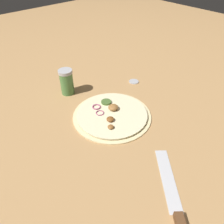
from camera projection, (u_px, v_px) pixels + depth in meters
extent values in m
plane|color=tan|center=(112.00, 116.00, 0.76)|extent=(3.00, 3.00, 0.00)
cylinder|color=beige|center=(112.00, 115.00, 0.76)|extent=(0.27, 0.27, 0.01)
cylinder|color=beige|center=(112.00, 114.00, 0.75)|extent=(0.24, 0.24, 0.00)
cylinder|color=#47662D|center=(106.00, 102.00, 0.80)|extent=(0.04, 0.04, 0.01)
ellipsoid|color=brown|center=(110.00, 119.00, 0.72)|extent=(0.03, 0.03, 0.01)
torus|color=#A34C70|center=(97.00, 107.00, 0.78)|extent=(0.03, 0.03, 0.00)
ellipsoid|color=#996633|center=(113.00, 107.00, 0.76)|extent=(0.04, 0.04, 0.02)
torus|color=#934266|center=(100.00, 113.00, 0.75)|extent=(0.03, 0.03, 0.00)
ellipsoid|color=brown|center=(111.00, 127.00, 0.69)|extent=(0.02, 0.02, 0.01)
cube|color=silver|center=(168.00, 178.00, 0.56)|extent=(0.15, 0.16, 0.00)
cylinder|color=#4C7F42|center=(67.00, 83.00, 0.84)|extent=(0.05, 0.05, 0.09)
cylinder|color=#B2B2B7|center=(65.00, 72.00, 0.81)|extent=(0.05, 0.05, 0.01)
cylinder|color=#B2B2B7|center=(134.00, 81.00, 0.93)|extent=(0.04, 0.04, 0.01)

